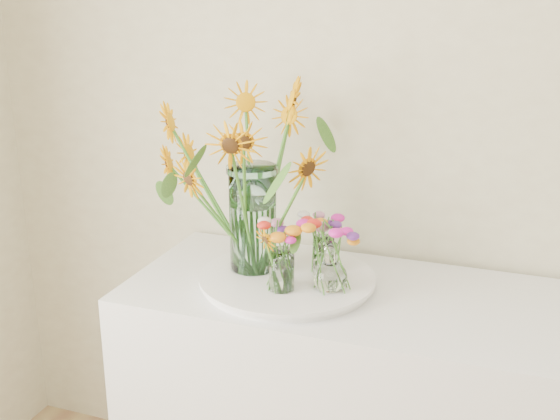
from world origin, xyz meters
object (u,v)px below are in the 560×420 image
object	(u,v)px
tray	(287,281)
small_vase_a	(281,271)
small_vase_b	(330,267)
mason_jar	(253,219)
small_vase_c	(324,254)

from	to	relation	value
tray	small_vase_a	xyz separation A→B (m)	(0.02, -0.10, 0.07)
small_vase_b	tray	bearing A→B (deg)	161.31
small_vase_b	mason_jar	bearing A→B (deg)	165.11
small_vase_a	small_vase_c	size ratio (longest dim) A/B	1.14
small_vase_c	tray	bearing A→B (deg)	-135.94
mason_jar	small_vase_a	distance (m)	0.20
small_vase_a	small_vase_c	world-z (taller)	small_vase_a
small_vase_a	small_vase_b	size ratio (longest dim) A/B	0.86
mason_jar	small_vase_a	xyz separation A→B (m)	(0.13, -0.12, -0.10)
small_vase_a	small_vase_b	distance (m)	0.13
small_vase_a	mason_jar	bearing A→B (deg)	138.28
mason_jar	small_vase_b	distance (m)	0.28
small_vase_c	mason_jar	bearing A→B (deg)	-162.81
mason_jar	small_vase_a	bearing A→B (deg)	-41.72
tray	small_vase_b	size ratio (longest dim) A/B	3.47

